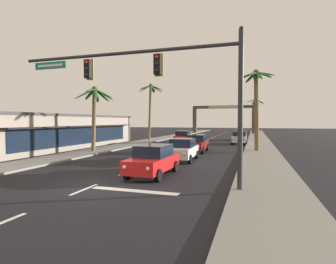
# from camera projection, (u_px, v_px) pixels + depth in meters

# --- Properties ---
(ground_plane) EXTENTS (220.00, 220.00, 0.00)m
(ground_plane) POSITION_uv_depth(u_px,v_px,m) (98.00, 184.00, 12.94)
(ground_plane) COLOR black
(sidewalk_right) EXTENTS (3.20, 110.00, 0.14)m
(sidewalk_right) POSITION_uv_depth(u_px,v_px,m) (260.00, 148.00, 29.61)
(sidewalk_right) COLOR gray
(sidewalk_right) RESTS_ON ground
(sidewalk_left) EXTENTS (3.20, 110.00, 0.14)m
(sidewalk_left) POSITION_uv_depth(u_px,v_px,m) (131.00, 144.00, 34.34)
(sidewalk_left) COLOR gray
(sidewalk_left) RESTS_ON ground
(lane_markings) EXTENTS (4.28, 86.68, 0.01)m
(lane_markings) POSITION_uv_depth(u_px,v_px,m) (193.00, 147.00, 31.04)
(lane_markings) COLOR silver
(lane_markings) RESTS_ON ground
(traffic_signal_mast) EXTENTS (11.15, 0.41, 6.95)m
(traffic_signal_mast) POSITION_uv_depth(u_px,v_px,m) (160.00, 78.00, 12.32)
(traffic_signal_mast) COLOR #2D2D33
(traffic_signal_mast) RESTS_ON ground
(sedan_lead_at_stop_bar) EXTENTS (2.01, 4.48, 1.68)m
(sedan_lead_at_stop_bar) POSITION_uv_depth(u_px,v_px,m) (153.00, 160.00, 15.08)
(sedan_lead_at_stop_bar) COLOR red
(sedan_lead_at_stop_bar) RESTS_ON ground
(sedan_third_in_queue) EXTENTS (2.05, 4.49, 1.68)m
(sedan_third_in_queue) POSITION_uv_depth(u_px,v_px,m) (183.00, 149.00, 20.73)
(sedan_third_in_queue) COLOR silver
(sedan_third_in_queue) RESTS_ON ground
(sedan_fifth_in_queue) EXTENTS (2.00, 4.47, 1.68)m
(sedan_fifth_in_queue) POSITION_uv_depth(u_px,v_px,m) (196.00, 143.00, 26.47)
(sedan_fifth_in_queue) COLOR maroon
(sedan_fifth_in_queue) RESTS_ON ground
(sedan_oncoming_far) EXTENTS (2.12, 4.51, 1.68)m
(sedan_oncoming_far) POSITION_uv_depth(u_px,v_px,m) (183.00, 137.00, 36.90)
(sedan_oncoming_far) COLOR red
(sedan_oncoming_far) RESTS_ON ground
(sedan_parked_nearest_kerb) EXTENTS (1.97, 4.46, 1.68)m
(sedan_parked_nearest_kerb) POSITION_uv_depth(u_px,v_px,m) (239.00, 138.00, 35.41)
(sedan_parked_nearest_kerb) COLOR silver
(sedan_parked_nearest_kerb) RESTS_ON ground
(sedan_parked_mid_kerb) EXTENTS (2.00, 4.47, 1.68)m
(sedan_parked_mid_kerb) POSITION_uv_depth(u_px,v_px,m) (241.00, 135.00, 42.66)
(sedan_parked_mid_kerb) COLOR maroon
(sedan_parked_mid_kerb) RESTS_ON ground
(palm_left_second) EXTENTS (3.74, 3.90, 6.38)m
(palm_left_second) POSITION_uv_depth(u_px,v_px,m) (94.00, 105.00, 26.08)
(palm_left_second) COLOR brown
(palm_left_second) RESTS_ON ground
(palm_left_third) EXTENTS (3.94, 3.90, 8.67)m
(palm_left_third) POSITION_uv_depth(u_px,v_px,m) (150.00, 100.00, 40.82)
(palm_left_third) COLOR brown
(palm_left_third) RESTS_ON ground
(palm_right_second) EXTENTS (3.44, 3.34, 8.00)m
(palm_right_second) POSITION_uv_depth(u_px,v_px,m) (256.00, 95.00, 26.13)
(palm_right_second) COLOR brown
(palm_right_second) RESTS_ON ground
(palm_right_farthest) EXTENTS (3.70, 3.66, 7.74)m
(palm_right_farthest) POSITION_uv_depth(u_px,v_px,m) (256.00, 109.00, 55.60)
(palm_right_farthest) COLOR brown
(palm_right_farthest) RESTS_ON ground
(storefront_strip_left) EXTENTS (6.88, 24.11, 3.75)m
(storefront_strip_left) POSITION_uv_depth(u_px,v_px,m) (60.00, 131.00, 30.36)
(storefront_strip_left) COLOR gray
(storefront_strip_left) RESTS_ON ground
(town_gateway_arch) EXTENTS (15.02, 0.90, 6.77)m
(town_gateway_arch) POSITION_uv_depth(u_px,v_px,m) (223.00, 115.00, 65.50)
(town_gateway_arch) COLOR #423D38
(town_gateway_arch) RESTS_ON ground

